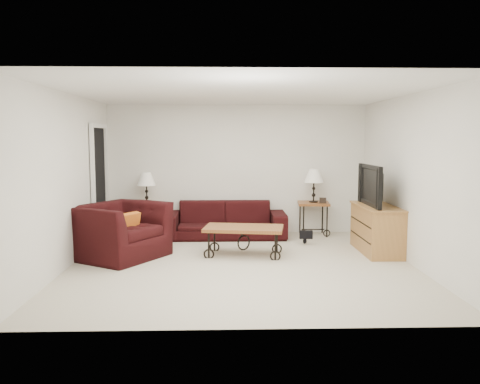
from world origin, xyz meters
name	(u,v)px	position (x,y,z in m)	size (l,w,h in m)	color
ground	(241,264)	(0.00, 0.00, 0.00)	(5.00, 5.00, 0.00)	#BBB7A0
wall_back	(237,169)	(0.00, 2.50, 1.25)	(5.00, 0.02, 2.50)	white
wall_front	(250,202)	(0.00, -2.50, 1.25)	(5.00, 0.02, 2.50)	white
wall_left	(67,180)	(-2.50, 0.00, 1.25)	(0.02, 5.00, 2.50)	white
wall_right	(412,180)	(2.50, 0.00, 1.25)	(0.02, 5.00, 2.50)	white
ceiling	(241,93)	(0.00, 0.00, 2.50)	(5.00, 5.00, 0.00)	white
doorway	(99,186)	(-2.47, 1.65, 1.02)	(0.08, 0.94, 2.04)	black
sofa	(225,220)	(-0.25, 2.02, 0.33)	(2.28, 0.89, 0.67)	black
side_table_left	(147,220)	(-1.72, 2.20, 0.30)	(0.56, 0.56, 0.61)	brown
side_table_right	(313,219)	(1.45, 2.20, 0.32)	(0.58, 0.58, 0.64)	brown
lamp_left	(147,189)	(-1.72, 2.20, 0.91)	(0.34, 0.34, 0.61)	black
lamp_right	(314,186)	(1.45, 2.20, 0.95)	(0.36, 0.36, 0.64)	black
photo_frame_left	(137,203)	(-1.87, 2.05, 0.66)	(0.12, 0.02, 0.10)	black
photo_frame_right	(323,200)	(1.60, 2.05, 0.69)	(0.13, 0.02, 0.11)	black
coffee_table	(244,241)	(0.05, 0.57, 0.23)	(1.23, 0.67, 0.46)	brown
armchair	(120,231)	(-1.88, 0.48, 0.42)	(1.29, 1.13, 0.84)	black
throw_pillow	(129,225)	(-1.72, 0.43, 0.52)	(0.38, 0.10, 0.38)	orange
tv_stand	(377,229)	(2.23, 0.73, 0.38)	(0.53, 1.28, 0.77)	#B57E43
television	(377,185)	(2.21, 0.73, 1.10)	(1.15, 0.15, 0.66)	black
backpack	(305,231)	(1.17, 1.41, 0.23)	(0.35, 0.27, 0.45)	black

